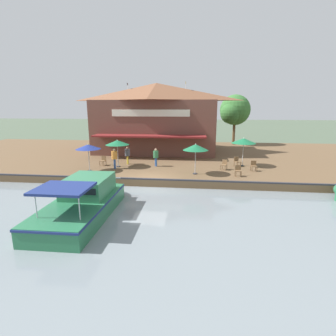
% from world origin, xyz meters
% --- Properties ---
extents(ground_plane, '(220.00, 220.00, 0.00)m').
position_xyz_m(ground_plane, '(0.00, 0.00, 0.00)').
color(ground_plane, '#4C5B47').
extents(quay_deck, '(22.00, 56.00, 0.60)m').
position_xyz_m(quay_deck, '(-11.00, 0.00, 0.30)').
color(quay_deck, brown).
rests_on(quay_deck, ground).
extents(quay_edge_fender, '(0.20, 50.40, 0.10)m').
position_xyz_m(quay_edge_fender, '(-0.10, 0.00, 0.65)').
color(quay_edge_fender, '#2D2D33').
rests_on(quay_edge_fender, quay_deck).
extents(waterfront_restaurant, '(10.25, 14.13, 7.98)m').
position_xyz_m(waterfront_restaurant, '(-13.05, -1.46, 4.59)').
color(waterfront_restaurant, brown).
rests_on(waterfront_restaurant, quay_deck).
extents(patio_umbrella_far_corner, '(2.15, 2.15, 2.53)m').
position_xyz_m(patio_umbrella_far_corner, '(-5.59, 7.45, 2.86)').
color(patio_umbrella_far_corner, '#B7B7B7').
rests_on(patio_umbrella_far_corner, quay_deck).
extents(patio_umbrella_mid_patio_right, '(2.05, 2.05, 2.41)m').
position_xyz_m(patio_umbrella_mid_patio_right, '(-3.95, -3.49, 2.76)').
color(patio_umbrella_mid_patio_right, '#B7B7B7').
rests_on(patio_umbrella_mid_patio_right, quay_deck).
extents(patio_umbrella_back_row, '(1.97, 1.97, 2.41)m').
position_xyz_m(patio_umbrella_back_row, '(-2.17, 3.29, 2.73)').
color(patio_umbrella_back_row, '#B7B7B7').
rests_on(patio_umbrella_back_row, quay_deck).
extents(patio_umbrella_mid_patio_left, '(2.00, 2.00, 2.25)m').
position_xyz_m(patio_umbrella_mid_patio_left, '(-2.16, -5.37, 2.61)').
color(patio_umbrella_mid_patio_left, '#B7B7B7').
rests_on(patio_umbrella_mid_patio_left, quay_deck).
extents(cafe_chair_facing_river, '(0.59, 0.59, 0.85)m').
position_xyz_m(cafe_chair_facing_river, '(-3.91, 5.69, 1.08)').
color(cafe_chair_facing_river, brown).
rests_on(cafe_chair_facing_river, quay_deck).
extents(cafe_chair_under_first_umbrella, '(0.52, 0.52, 0.85)m').
position_xyz_m(cafe_chair_under_first_umbrella, '(-4.41, -5.03, 1.08)').
color(cafe_chair_under_first_umbrella, brown).
rests_on(cafe_chair_under_first_umbrella, quay_deck).
extents(cafe_chair_mid_patio, '(0.47, 0.47, 0.85)m').
position_xyz_m(cafe_chair_mid_patio, '(-3.73, 8.08, 1.08)').
color(cafe_chair_mid_patio, brown).
rests_on(cafe_chair_mid_patio, quay_deck).
extents(cafe_chair_beside_entrance, '(0.45, 0.45, 0.85)m').
position_xyz_m(cafe_chair_beside_entrance, '(-1.88, 6.56, 1.08)').
color(cafe_chair_beside_entrance, brown).
rests_on(cafe_chair_beside_entrance, quay_deck).
extents(cafe_chair_far_corner_seat, '(0.59, 0.59, 0.85)m').
position_xyz_m(cafe_chair_far_corner_seat, '(-5.38, 6.95, 1.08)').
color(cafe_chair_far_corner_seat, brown).
rests_on(cafe_chair_far_corner_seat, quay_deck).
extents(person_at_quay_edge, '(0.45, 0.45, 1.60)m').
position_xyz_m(person_at_quay_edge, '(-4.56, -0.22, 1.59)').
color(person_at_quay_edge, '#2D5193').
rests_on(person_at_quay_edge, quay_deck).
extents(person_mid_patio, '(0.49, 0.49, 1.75)m').
position_xyz_m(person_mid_patio, '(-3.24, -3.58, 1.70)').
color(person_mid_patio, '#2D5193').
rests_on(person_mid_patio, quay_deck).
extents(person_near_entrance, '(0.46, 0.46, 1.62)m').
position_xyz_m(person_near_entrance, '(-5.15, -2.96, 1.61)').
color(person_near_entrance, gold).
rests_on(person_near_entrance, quay_deck).
extents(motorboat_outer_channel, '(7.93, 2.95, 2.16)m').
position_xyz_m(motorboat_outer_channel, '(4.96, -2.54, 0.78)').
color(motorboat_outer_channel, '#287047').
rests_on(motorboat_outer_channel, river_water).
extents(tree_upstream_bank, '(4.37, 4.17, 6.86)m').
position_xyz_m(tree_upstream_bank, '(-19.74, 8.27, 5.26)').
color(tree_upstream_bank, brown).
rests_on(tree_upstream_bank, quay_deck).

